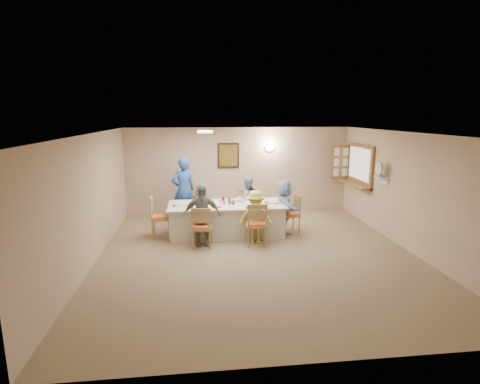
{
  "coord_description": "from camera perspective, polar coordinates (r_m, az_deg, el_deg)",
  "views": [
    {
      "loc": [
        -1.2,
        -7.26,
        2.86
      ],
      "look_at": [
        -0.2,
        1.4,
        1.05
      ],
      "focal_mm": 28.0,
      "sensor_mm": 36.0,
      "label": 1
    }
  ],
  "objects": [
    {
      "name": "room_walls",
      "position": [
        7.48,
        2.76,
        1.35
      ],
      "size": [
        7.0,
        7.0,
        7.0
      ],
      "color": "tan",
      "rests_on": "ground"
    },
    {
      "name": "diner_front_left",
      "position": [
        8.29,
        -5.84,
        -3.48
      ],
      "size": [
        0.84,
        0.4,
        1.39
      ],
      "primitive_type": "imported",
      "rotation": [
        0.0,
        0.0,
        0.04
      ],
      "color": "gray",
      "rests_on": "ground"
    },
    {
      "name": "napkin_fl",
      "position": [
        8.47,
        -4.66,
        -2.59
      ],
      "size": [
        0.14,
        0.14,
        0.01
      ],
      "primitive_type": "cube",
      "color": "yellow",
      "rests_on": "dining_table"
    },
    {
      "name": "condiment_malt",
      "position": [
        8.9,
        -1.03,
        -1.47
      ],
      "size": [
        0.12,
        0.12,
        0.14
      ],
      "primitive_type": "imported",
      "rotation": [
        0.0,
        0.0,
        -0.05
      ],
      "color": "brown",
      "rests_on": "dining_table"
    },
    {
      "name": "placemat_fl",
      "position": [
        8.52,
        -5.88,
        -2.58
      ],
      "size": [
        0.33,
        0.25,
        0.01
      ],
      "primitive_type": "cube",
      "color": "#472B19",
      "rests_on": "dining_table"
    },
    {
      "name": "wall_picture",
      "position": [
        10.82,
        -1.79,
        5.58
      ],
      "size": [
        0.62,
        0.05,
        0.72
      ],
      "color": "#321D11",
      "rests_on": "room_walls"
    },
    {
      "name": "teacup_a",
      "position": [
        8.59,
        -7.3,
        -2.24
      ],
      "size": [
        0.13,
        0.13,
        0.08
      ],
      "primitive_type": "imported",
      "rotation": [
        0.0,
        0.0,
        -0.15
      ],
      "color": "white",
      "rests_on": "dining_table"
    },
    {
      "name": "plate_fl",
      "position": [
        8.52,
        -5.88,
        -2.52
      ],
      "size": [
        0.24,
        0.24,
        0.02
      ],
      "primitive_type": "cylinder",
      "color": "white",
      "rests_on": "dining_table"
    },
    {
      "name": "ground",
      "position": [
        7.89,
        2.65,
        -9.53
      ],
      "size": [
        7.0,
        7.0,
        0.0
      ],
      "primitive_type": "plane",
      "color": "#897257"
    },
    {
      "name": "chair_back_left",
      "position": [
        9.78,
        -5.95,
        -2.55
      ],
      "size": [
        0.5,
        0.5,
        0.92
      ],
      "primitive_type": null,
      "rotation": [
        0.0,
        0.0,
        0.16
      ],
      "color": "tan",
      "rests_on": "ground"
    },
    {
      "name": "condiment_brown",
      "position": [
        8.98,
        -1.7,
        -1.2
      ],
      "size": [
        0.11,
        0.12,
        0.18
      ],
      "primitive_type": "imported",
      "rotation": [
        0.0,
        0.0,
        0.2
      ],
      "color": "brown",
      "rests_on": "dining_table"
    },
    {
      "name": "chair_front_left",
      "position": [
        8.23,
        -5.8,
        -5.26
      ],
      "size": [
        0.5,
        0.5,
        0.93
      ],
      "primitive_type": null,
      "rotation": [
        0.0,
        0.0,
        3.0
      ],
      "color": "tan",
      "rests_on": "ground"
    },
    {
      "name": "placemat_re",
      "position": [
        9.11,
        4.97,
        -1.63
      ],
      "size": [
        0.36,
        0.27,
        0.01
      ],
      "primitive_type": "cube",
      "color": "#472B19",
      "rests_on": "dining_table"
    },
    {
      "name": "plate_le",
      "position": [
        8.93,
        -9.13,
        -1.93
      ],
      "size": [
        0.25,
        0.25,
        0.02
      ],
      "primitive_type": "cylinder",
      "color": "white",
      "rests_on": "dining_table"
    },
    {
      "name": "serving_hatch",
      "position": [
        10.7,
        17.85,
        3.87
      ],
      "size": [
        0.06,
        1.5,
        1.15
      ],
      "primitive_type": "cube",
      "color": "olive",
      "rests_on": "room_walls"
    },
    {
      "name": "placemat_br",
      "position": [
        9.42,
        1.36,
        -1.13
      ],
      "size": [
        0.36,
        0.26,
        0.01
      ],
      "primitive_type": "cube",
      "color": "#472B19",
      "rests_on": "dining_table"
    },
    {
      "name": "drinking_glass",
      "position": [
        8.98,
        -3.06,
        -1.44
      ],
      "size": [
        0.07,
        0.07,
        0.1
      ],
      "primitive_type": "cylinder",
      "color": "silver",
      "rests_on": "dining_table"
    },
    {
      "name": "dining_table",
      "position": [
        9.05,
        -2.06,
        -4.18
      ],
      "size": [
        2.76,
        1.17,
        0.76
      ],
      "primitive_type": "cube",
      "color": "silver",
      "rests_on": "ground"
    },
    {
      "name": "bowl_a",
      "position": [
        8.67,
        -3.5,
        -2.1
      ],
      "size": [
        0.37,
        0.37,
        0.06
      ],
      "primitive_type": "imported",
      "rotation": [
        0.0,
        0.0,
        -0.27
      ],
      "color": "white",
      "rests_on": "dining_table"
    },
    {
      "name": "fan_shelf",
      "position": [
        9.48,
        20.69,
        2.11
      ],
      "size": [
        0.22,
        0.36,
        0.03
      ],
      "primitive_type": "cube",
      "color": "white",
      "rests_on": "room_walls"
    },
    {
      "name": "placemat_fr",
      "position": [
        8.61,
        2.13,
        -2.37
      ],
      "size": [
        0.38,
        0.28,
        0.01
      ],
      "primitive_type": "cube",
      "color": "#472B19",
      "rests_on": "dining_table"
    },
    {
      "name": "caregiver",
      "position": [
        10.03,
        -8.6,
        0.23
      ],
      "size": [
        0.91,
        0.82,
        1.76
      ],
      "primitive_type": "imported",
      "rotation": [
        0.0,
        0.0,
        3.48
      ],
      "color": "#2453A9",
      "rests_on": "ground"
    },
    {
      "name": "plate_bl",
      "position": [
        9.33,
        -5.96,
        -1.25
      ],
      "size": [
        0.24,
        0.24,
        0.02
      ],
      "primitive_type": "cylinder",
      "color": "white",
      "rests_on": "dining_table"
    },
    {
      "name": "napkin_fr",
      "position": [
        8.59,
        3.37,
        -2.36
      ],
      "size": [
        0.14,
        0.14,
        0.01
      ],
      "primitive_type": "cube",
      "color": "yellow",
      "rests_on": "dining_table"
    },
    {
      "name": "desk_fan",
      "position": [
        9.45,
        20.6,
        3.01
      ],
      "size": [
        0.3,
        0.3,
        0.28
      ],
      "primitive_type": null,
      "color": "#A5A5A8",
      "rests_on": "fan_shelf"
    },
    {
      "name": "wall_sconce",
      "position": [
        10.94,
        4.53,
        6.67
      ],
      "size": [
        0.26,
        0.09,
        0.18
      ],
      "primitive_type": "ellipsoid",
      "color": "white",
      "rests_on": "room_walls"
    },
    {
      "name": "napkin_br",
      "position": [
        9.4,
        2.49,
        -1.12
      ],
      "size": [
        0.14,
        0.14,
        0.01
      ],
      "primitive_type": "cube",
      "color": "yellow",
      "rests_on": "dining_table"
    },
    {
      "name": "chair_right_end",
      "position": [
        9.27,
        7.54,
        -3.34
      ],
      "size": [
        0.51,
        0.51,
        0.93
      ],
      "primitive_type": null,
      "rotation": [
        0.0,
        0.0,
        -1.42
      ],
      "color": "tan",
      "rests_on": "ground"
    },
    {
      "name": "diner_back_right",
      "position": [
        9.7,
        1.14,
        -1.4
      ],
      "size": [
        0.77,
        0.66,
        1.31
      ],
      "primitive_type": "imported",
      "rotation": [
        0.0,
        0.0,
        3.27
      ],
      "color": "#8F95C5",
      "rests_on": "ground"
    },
    {
      "name": "ceiling_light",
      "position": [
        8.77,
        -5.34,
        9.13
      ],
      "size": [
        0.36,
        0.36,
        0.05
      ],
      "primitive_type": "cylinder",
      "color": "white",
      "rests_on": "room_walls"
    },
    {
      "name": "hatch_sill",
      "position": [
        10.73,
        17.09,
        1.1
      ],
      "size": [
        0.3,
        1.5,
        0.05
      ],
      "primitive_type": "cube",
      "color": "olive",
      "rests_on": "room_walls"
    },
    {
      "name": "napkin_le",
      "position": [
        8.88,
        -7.98,
        -2.0
      ],
      "size": [
        0.14,
        0.14,
        0.01
      ],
      "primitive_type": "cube",
      "color": "yellow",
      "rests_on": "dining_table"
    },
    {
      "name": "placemat_le",
      "position": [
        8.94,
        -9.13,
        -1.99
      ],
      "size": [
        0.33,
        0.25,
        0.01
      ],
      "primitive_type": "cube",
      "color": "#472B19",
      "rests_on": "dining_table"
    },
    {
      "name": "teacup_b",
      "position": [
        9.46,
        -0.03,
        -0.84
      ],
      "size": [
        0.13,
        0.13,
        0.08
      ],
      "primitive_type": "imported",
      "rotation": [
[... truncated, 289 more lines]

